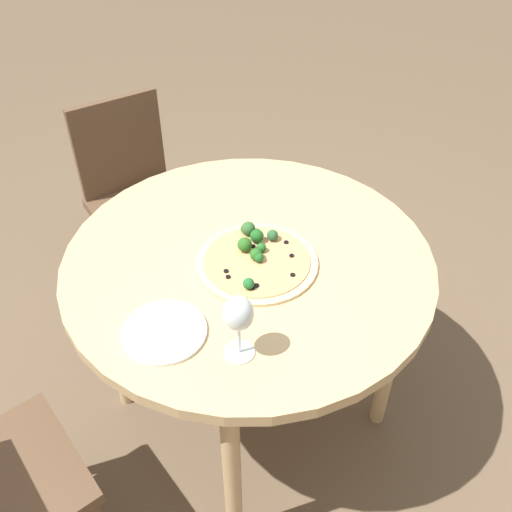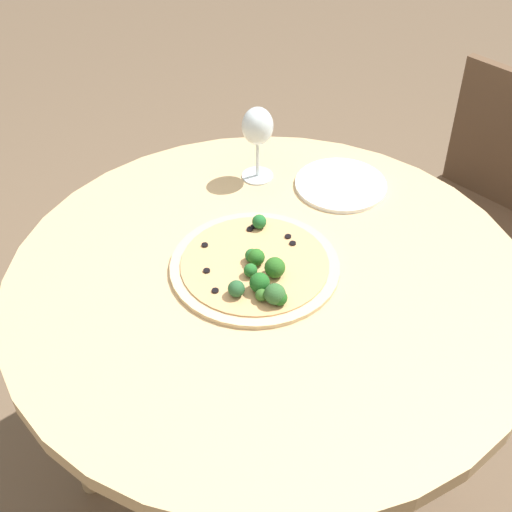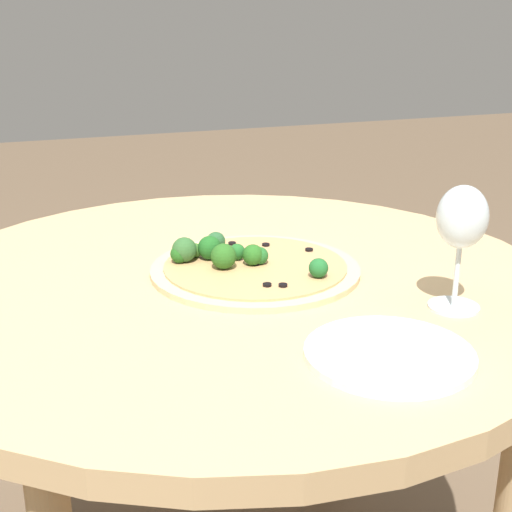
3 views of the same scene
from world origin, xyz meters
TOP-DOWN VIEW (x-y plane):
  - ground_plane at (0.00, 0.00)m, footprint 12.00×12.00m
  - dining_table at (0.00, 0.00)m, footprint 1.08×1.08m
  - chair_2 at (0.90, -0.02)m, footprint 0.41×0.41m
  - pizza at (-0.00, 0.03)m, footprint 0.35×0.35m
  - wine_glass at (0.24, 0.26)m, footprint 0.08×0.08m
  - plate_near at (0.35, 0.09)m, footprint 0.22×0.22m

SIDE VIEW (x-z plane):
  - ground_plane at x=0.00m, z-range 0.00..0.00m
  - chair_2 at x=0.90m, z-range 0.04..0.88m
  - dining_table at x=0.00m, z-range 0.31..1.08m
  - plate_near at x=0.35m, z-range 0.77..0.78m
  - pizza at x=0.00m, z-range 0.75..0.81m
  - wine_glass at x=0.24m, z-range 0.81..0.99m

